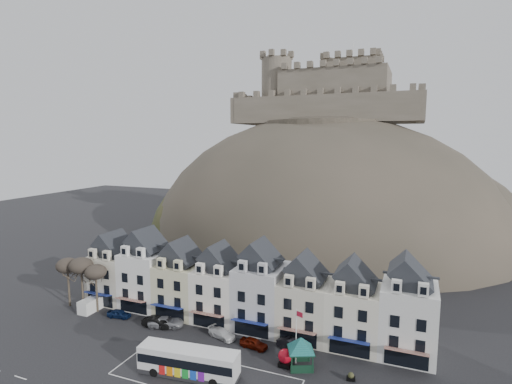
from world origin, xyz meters
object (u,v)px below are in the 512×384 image
(car_maroon, at_px, (254,343))
(car_silver, at_px, (166,322))
(flagpole, at_px, (297,333))
(car_navy, at_px, (119,314))
(white_van, at_px, (92,304))
(bus, at_px, (188,361))
(bus_shelter, at_px, (301,344))
(red_buoy, at_px, (285,357))
(car_white, at_px, (222,333))
(car_charcoal, at_px, (294,345))
(car_black, at_px, (157,322))

(car_maroon, bearing_deg, car_silver, 94.84)
(flagpole, bearing_deg, car_navy, 176.23)
(white_van, distance_m, car_navy, 5.95)
(flagpole, distance_m, car_maroon, 7.32)
(bus, distance_m, white_van, 26.09)
(bus_shelter, xyz_separation_m, red_buoy, (-1.87, -0.38, -1.93))
(car_navy, height_order, car_white, car_navy)
(car_charcoal, bearing_deg, car_silver, 108.66)
(car_navy, bearing_deg, flagpole, -101.95)
(flagpole, height_order, car_charcoal, flagpole)
(red_buoy, relative_size, car_maroon, 0.56)
(car_navy, relative_size, car_white, 0.86)
(flagpole, height_order, car_black, flagpole)
(bus, distance_m, car_maroon, 9.97)
(bus_shelter, bearing_deg, white_van, 150.99)
(white_van, relative_size, car_navy, 1.22)
(flagpole, relative_size, car_silver, 1.39)
(red_buoy, distance_m, white_van, 34.31)
(white_van, relative_size, car_white, 1.05)
(car_black, height_order, car_charcoal, car_charcoal)
(flagpole, xyz_separation_m, car_white, (-11.52, 2.28, -3.42))
(car_white, height_order, car_charcoal, car_charcoal)
(bus, bearing_deg, flagpole, 26.99)
(bus, bearing_deg, white_van, 151.80)
(bus_shelter, height_order, red_buoy, bus_shelter)
(bus_shelter, xyz_separation_m, car_white, (-12.27, 2.94, -2.40))
(car_navy, xyz_separation_m, car_charcoal, (28.22, 0.82, 0.14))
(bus_shelter, distance_m, car_white, 12.84)
(red_buoy, bearing_deg, car_silver, 170.76)
(bus_shelter, relative_size, red_buoy, 2.59)
(bus, xyz_separation_m, bus_shelter, (11.80, 6.61, 1.15))
(flagpole, relative_size, car_navy, 1.89)
(bus_shelter, xyz_separation_m, car_silver, (-21.47, 2.81, -2.31))
(bus_shelter, relative_size, car_black, 1.24)
(car_navy, bearing_deg, red_buoy, -104.19)
(red_buoy, bearing_deg, bus, -147.92)
(car_charcoal, bearing_deg, bus, 152.15)
(white_van, relative_size, car_maroon, 1.18)
(bus, bearing_deg, red_buoy, 25.77)
(car_white, xyz_separation_m, car_maroon, (5.20, -0.85, 0.03))
(car_black, bearing_deg, flagpole, -98.07)
(bus_shelter, distance_m, car_charcoal, 4.50)
(red_buoy, distance_m, car_silver, 19.86)
(red_buoy, xyz_separation_m, car_white, (-10.40, 3.32, -0.47))
(bus_shelter, distance_m, car_maroon, 7.74)
(car_silver, xyz_separation_m, car_charcoal, (19.60, 0.61, 0.06))
(bus, relative_size, bus_shelter, 2.19)
(bus, height_order, car_charcoal, bus)
(car_black, bearing_deg, red_buoy, -101.12)
(car_black, bearing_deg, car_navy, 83.27)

